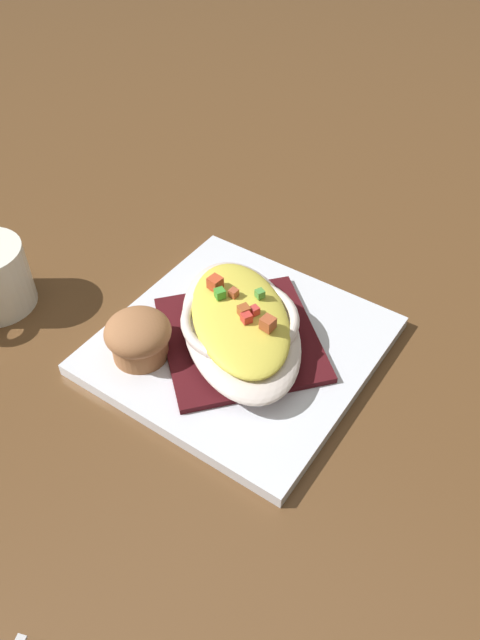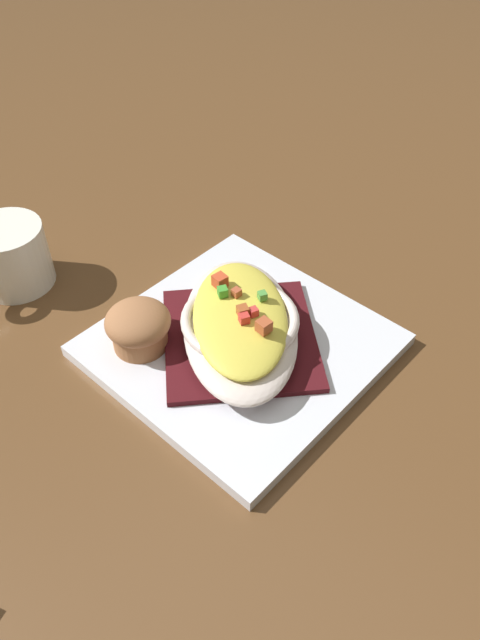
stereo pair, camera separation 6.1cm
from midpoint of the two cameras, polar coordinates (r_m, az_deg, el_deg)
ground_plane at (r=0.64m, az=-2.72°, el=-2.92°), size 2.60×2.60×0.00m
square_plate at (r=0.64m, az=-2.74°, el=-2.50°), size 0.31×0.31×0.01m
folded_napkin at (r=0.63m, az=-2.77°, el=-1.87°), size 0.22×0.22×0.01m
gratin_dish at (r=0.61m, az=-2.85°, el=-0.37°), size 0.23×0.21×0.05m
muffin at (r=0.61m, az=-12.30°, el=-1.66°), size 0.07×0.07×0.05m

